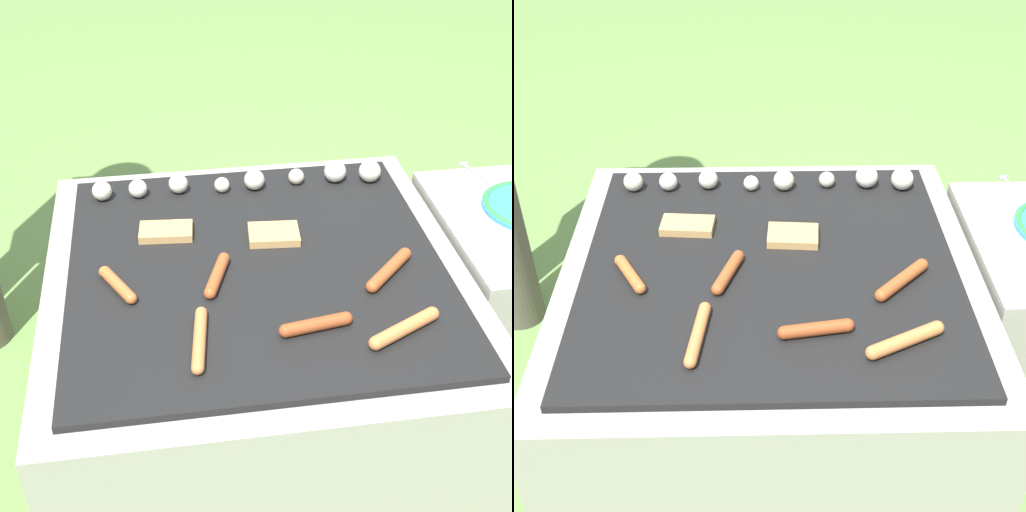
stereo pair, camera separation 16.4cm
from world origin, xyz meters
The scene contains 12 objects.
ground_plane centered at (0.00, 0.00, 0.00)m, with size 14.00×14.00×0.00m, color #608442.
grill centered at (0.00, 0.00, 0.21)m, with size 0.98×0.98×0.42m.
sausage_front_right centered at (0.29, -0.09, 0.44)m, with size 0.14×0.14×0.03m.
sausage_front_center centered at (-0.32, -0.05, 0.43)m, with size 0.08×0.13×0.03m.
sausage_mid_right centered at (-0.15, -0.25, 0.43)m, with size 0.05×0.19×0.03m.
sausage_back_left centered at (0.26, -0.28, 0.44)m, with size 0.17×0.10×0.03m.
sausage_front_left centered at (0.09, -0.24, 0.44)m, with size 0.16×0.05×0.03m.
sausage_back_right centered at (-0.10, -0.05, 0.44)m, with size 0.07×0.15×0.03m.
bread_slice_left centered at (0.06, 0.10, 0.43)m, with size 0.13×0.10×0.02m.
bread_slice_right centered at (-0.20, 0.15, 0.43)m, with size 0.13×0.09×0.02m.
mushroom_row centered at (0.04, 0.34, 0.45)m, with size 0.77×0.07×0.06m.
fork_utensil centered at (0.67, 0.29, 0.42)m, with size 0.07×0.20×0.01m.
Camera 2 is at (-0.03, -1.32, 1.41)m, focal length 50.00 mm.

